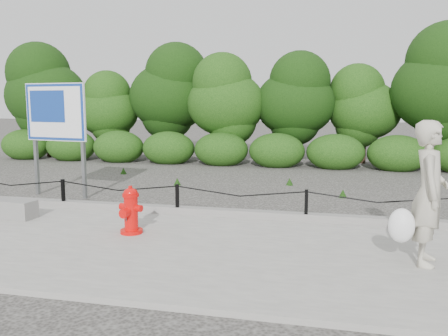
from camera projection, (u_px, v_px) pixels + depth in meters
The scene contains 9 objects.
ground at pixel (178, 218), 9.34m from camera, with size 90.00×90.00×0.00m, color #2D2B28.
sidewalk at pixel (136, 246), 7.41m from camera, with size 14.00×4.00×0.08m, color gray.
curb at pixel (178, 210), 9.37m from camera, with size 14.00×0.22×0.14m, color slate.
chain_barrier at pixel (177, 195), 9.28m from camera, with size 10.06×0.06×0.60m.
treeline at pixel (255, 95), 17.56m from camera, with size 20.32×3.75×4.76m.
fire_hydrant at pixel (131, 211), 7.94m from camera, with size 0.45×0.47×0.81m.
pedestrian at pixel (427, 195), 6.37m from camera, with size 0.81×0.78×1.96m.
concrete_block at pixel (9, 209), 9.05m from camera, with size 1.08×0.38×0.34m, color slate.
advertising_sign at pixel (56, 117), 11.17m from camera, with size 1.68×0.36×2.70m.
Camera 1 is at (2.98, -8.65, 2.30)m, focal length 38.00 mm.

